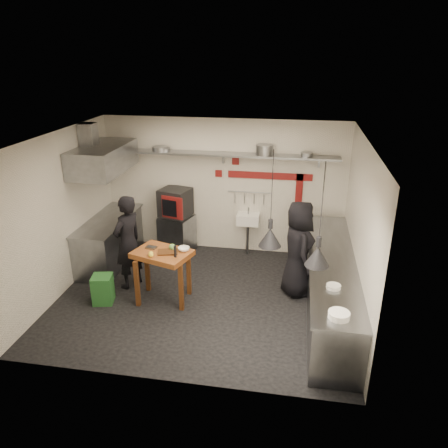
% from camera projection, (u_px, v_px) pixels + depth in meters
% --- Properties ---
extents(floor, '(5.00, 5.00, 0.00)m').
position_uv_depth(floor, '(203.00, 297.00, 7.67)').
color(floor, black).
rests_on(floor, ground).
extents(ceiling, '(5.00, 5.00, 0.00)m').
position_uv_depth(ceiling, '(200.00, 138.00, 6.62)').
color(ceiling, beige).
rests_on(ceiling, floor).
extents(wall_back, '(5.00, 0.04, 2.80)m').
position_uv_depth(wall_back, '(224.00, 186.00, 9.06)').
color(wall_back, white).
rests_on(wall_back, floor).
extents(wall_front, '(5.00, 0.04, 2.80)m').
position_uv_depth(wall_front, '(163.00, 288.00, 5.22)').
color(wall_front, white).
rests_on(wall_front, floor).
extents(wall_left, '(0.04, 4.20, 2.80)m').
position_uv_depth(wall_left, '(60.00, 214.00, 7.54)').
color(wall_left, white).
rests_on(wall_left, floor).
extents(wall_right, '(0.04, 4.20, 2.80)m').
position_uv_depth(wall_right, '(359.00, 234.00, 6.75)').
color(wall_right, white).
rests_on(wall_right, floor).
extents(red_band_horiz, '(1.70, 0.02, 0.14)m').
position_uv_depth(red_band_horiz, '(270.00, 176.00, 8.79)').
color(red_band_horiz, maroon).
rests_on(red_band_horiz, wall_back).
extents(red_band_vert, '(0.14, 0.02, 1.10)m').
position_uv_depth(red_band_vert, '(298.00, 200.00, 8.87)').
color(red_band_vert, maroon).
rests_on(red_band_vert, wall_back).
extents(red_tile_a, '(0.14, 0.02, 0.14)m').
position_uv_depth(red_tile_a, '(236.00, 161.00, 8.79)').
color(red_tile_a, maroon).
rests_on(red_tile_a, wall_back).
extents(red_tile_b, '(0.14, 0.02, 0.14)m').
position_uv_depth(red_tile_b, '(219.00, 173.00, 8.95)').
color(red_tile_b, maroon).
rests_on(red_tile_b, wall_back).
extents(back_shelf, '(4.60, 0.34, 0.04)m').
position_uv_depth(back_shelf, '(222.00, 154.00, 8.62)').
color(back_shelf, slate).
rests_on(back_shelf, wall_back).
extents(shelf_bracket_left, '(0.04, 0.06, 0.24)m').
position_uv_depth(shelf_bracket_left, '(134.00, 154.00, 9.10)').
color(shelf_bracket_left, slate).
rests_on(shelf_bracket_left, wall_back).
extents(shelf_bracket_mid, '(0.04, 0.06, 0.24)m').
position_uv_depth(shelf_bracket_mid, '(223.00, 157.00, 8.80)').
color(shelf_bracket_mid, slate).
rests_on(shelf_bracket_mid, wall_back).
extents(shelf_bracket_right, '(0.04, 0.06, 0.24)m').
position_uv_depth(shelf_bracket_right, '(319.00, 161.00, 8.50)').
color(shelf_bracket_right, slate).
rests_on(shelf_bracket_right, wall_back).
extents(pan_far_left, '(0.40, 0.40, 0.09)m').
position_uv_depth(pan_far_left, '(160.00, 149.00, 8.80)').
color(pan_far_left, slate).
rests_on(pan_far_left, back_shelf).
extents(pan_mid_left, '(0.27, 0.27, 0.07)m').
position_uv_depth(pan_mid_left, '(165.00, 149.00, 8.79)').
color(pan_mid_left, slate).
rests_on(pan_mid_left, back_shelf).
extents(stock_pot, '(0.43, 0.43, 0.20)m').
position_uv_depth(stock_pot, '(265.00, 150.00, 8.45)').
color(stock_pot, slate).
rests_on(stock_pot, back_shelf).
extents(pan_right, '(0.29, 0.29, 0.08)m').
position_uv_depth(pan_right, '(307.00, 154.00, 8.34)').
color(pan_right, slate).
rests_on(pan_right, back_shelf).
extents(oven_stand, '(0.76, 0.72, 0.80)m').
position_uv_depth(oven_stand, '(177.00, 234.00, 9.26)').
color(oven_stand, slate).
rests_on(oven_stand, floor).
extents(combi_oven, '(0.70, 0.67, 0.58)m').
position_uv_depth(combi_oven, '(175.00, 202.00, 9.07)').
color(combi_oven, black).
rests_on(combi_oven, oven_stand).
extents(oven_door, '(0.47, 0.15, 0.46)m').
position_uv_depth(oven_door, '(172.00, 208.00, 8.77)').
color(oven_door, maroon).
rests_on(oven_door, combi_oven).
extents(oven_glass, '(0.32, 0.10, 0.34)m').
position_uv_depth(oven_glass, '(169.00, 208.00, 8.74)').
color(oven_glass, black).
rests_on(oven_glass, oven_door).
extents(hand_sink, '(0.46, 0.34, 0.22)m').
position_uv_depth(hand_sink, '(248.00, 219.00, 9.04)').
color(hand_sink, white).
rests_on(hand_sink, wall_back).
extents(sink_tap, '(0.03, 0.03, 0.14)m').
position_uv_depth(sink_tap, '(248.00, 211.00, 8.97)').
color(sink_tap, slate).
rests_on(sink_tap, hand_sink).
extents(sink_drain, '(0.06, 0.06, 0.66)m').
position_uv_depth(sink_drain, '(248.00, 239.00, 9.17)').
color(sink_drain, slate).
rests_on(sink_drain, floor).
extents(utensil_rail, '(0.90, 0.02, 0.02)m').
position_uv_depth(utensil_rail, '(250.00, 192.00, 8.97)').
color(utensil_rail, slate).
rests_on(utensil_rail, wall_back).
extents(counter_right, '(0.70, 3.80, 0.90)m').
position_uv_depth(counter_right, '(331.00, 286.00, 7.16)').
color(counter_right, slate).
rests_on(counter_right, floor).
extents(counter_right_top, '(0.76, 3.90, 0.03)m').
position_uv_depth(counter_right_top, '(333.00, 260.00, 6.98)').
color(counter_right_top, slate).
rests_on(counter_right_top, counter_right).
extents(plate_stack, '(0.31, 0.31, 0.09)m').
position_uv_depth(plate_stack, '(339.00, 315.00, 5.45)').
color(plate_stack, white).
rests_on(plate_stack, counter_right_top).
extents(small_bowl_right, '(0.26, 0.26, 0.05)m').
position_uv_depth(small_bowl_right, '(334.00, 287.00, 6.14)').
color(small_bowl_right, white).
rests_on(small_bowl_right, counter_right_top).
extents(counter_left, '(0.70, 1.90, 0.90)m').
position_uv_depth(counter_left, '(110.00, 241.00, 8.80)').
color(counter_left, slate).
rests_on(counter_left, floor).
extents(counter_left_top, '(0.76, 2.00, 0.03)m').
position_uv_depth(counter_left_top, '(107.00, 220.00, 8.62)').
color(counter_left_top, slate).
rests_on(counter_left_top, counter_left).
extents(extractor_hood, '(0.78, 1.60, 0.50)m').
position_uv_depth(extractor_hood, '(103.00, 159.00, 8.15)').
color(extractor_hood, slate).
rests_on(extractor_hood, ceiling).
extents(hood_duct, '(0.28, 0.28, 0.50)m').
position_uv_depth(hood_duct, '(88.00, 137.00, 8.04)').
color(hood_duct, slate).
rests_on(hood_duct, ceiling).
extents(green_bin, '(0.39, 0.39, 0.50)m').
position_uv_depth(green_bin, '(103.00, 289.00, 7.44)').
color(green_bin, '#236026').
rests_on(green_bin, floor).
extents(prep_table, '(1.07, 0.89, 0.92)m').
position_uv_depth(prep_table, '(163.00, 276.00, 7.44)').
color(prep_table, brown).
rests_on(prep_table, floor).
extents(cutting_board, '(0.38, 0.31, 0.02)m').
position_uv_depth(cutting_board, '(168.00, 252.00, 7.23)').
color(cutting_board, '#4D2811').
rests_on(cutting_board, prep_table).
extents(pepper_mill, '(0.05, 0.05, 0.20)m').
position_uv_depth(pepper_mill, '(175.00, 251.00, 7.05)').
color(pepper_mill, black).
rests_on(pepper_mill, prep_table).
extents(lemon_a, '(0.10, 0.10, 0.08)m').
position_uv_depth(lemon_a, '(151.00, 254.00, 7.11)').
color(lemon_a, yellow).
rests_on(lemon_a, prep_table).
extents(lemon_b, '(0.11, 0.11, 0.08)m').
position_uv_depth(lemon_b, '(151.00, 255.00, 7.07)').
color(lemon_b, yellow).
rests_on(lemon_b, prep_table).
extents(veg_ball, '(0.11, 0.11, 0.11)m').
position_uv_depth(veg_ball, '(172.00, 247.00, 7.32)').
color(veg_ball, '#619C48').
rests_on(veg_ball, prep_table).
extents(steel_tray, '(0.20, 0.15, 0.03)m').
position_uv_depth(steel_tray, '(151.00, 248.00, 7.38)').
color(steel_tray, slate).
rests_on(steel_tray, prep_table).
extents(bowl, '(0.24, 0.24, 0.06)m').
position_uv_depth(bowl, '(184.00, 249.00, 7.29)').
color(bowl, white).
rests_on(bowl, prep_table).
extents(heat_lamp_near, '(0.43, 0.43, 1.44)m').
position_uv_depth(heat_lamp_near, '(272.00, 200.00, 6.17)').
color(heat_lamp_near, black).
rests_on(heat_lamp_near, ceiling).
extents(heat_lamp_far, '(0.33, 0.33, 1.41)m').
position_uv_depth(heat_lamp_far, '(321.00, 216.00, 5.53)').
color(heat_lamp_far, black).
rests_on(heat_lamp_far, ceiling).
extents(chef_left, '(0.63, 0.74, 1.73)m').
position_uv_depth(chef_left, '(128.00, 242.00, 7.76)').
color(chef_left, black).
rests_on(chef_left, floor).
extents(chef_right, '(0.76, 0.96, 1.72)m').
position_uv_depth(chef_right, '(298.00, 249.00, 7.52)').
color(chef_right, black).
rests_on(chef_right, floor).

